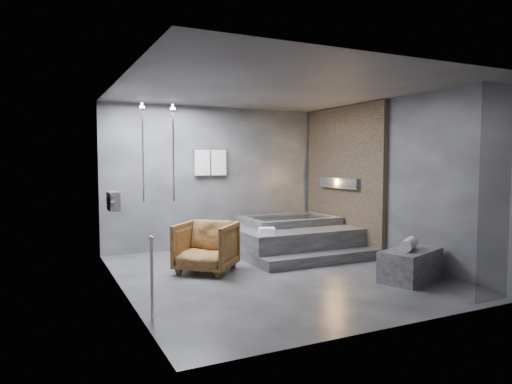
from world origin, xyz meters
TOP-DOWN VIEW (x-y plane):
  - room at (0.40, 0.24)m, footprint 5.00×5.04m
  - tub_deck at (1.05, 1.45)m, footprint 2.20×2.00m
  - tub_step at (1.05, 0.27)m, footprint 2.20×0.36m
  - concrete_bench at (1.63, -1.16)m, footprint 1.12×0.86m
  - driftwood_chair at (-0.88, 0.62)m, footprint 1.20×1.20m
  - rolled_towel at (1.58, -1.16)m, footprint 0.49×0.40m
  - deck_towel at (0.34, 0.93)m, footprint 0.33×0.28m

SIDE VIEW (x-z plane):
  - tub_step at x=1.05m, z-range 0.00..0.18m
  - concrete_bench at x=1.63m, z-range 0.00..0.45m
  - tub_deck at x=1.05m, z-range 0.00..0.50m
  - driftwood_chair at x=-0.88m, z-range 0.00..0.78m
  - rolled_towel at x=1.58m, z-range 0.45..0.62m
  - deck_towel at x=0.34m, z-range 0.50..0.57m
  - room at x=0.40m, z-range 0.32..3.14m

